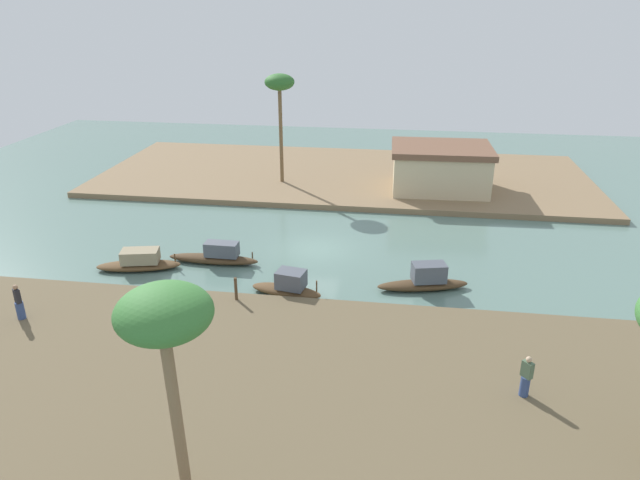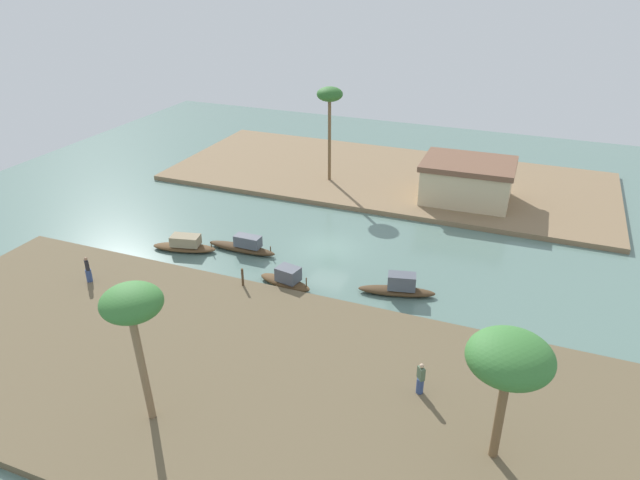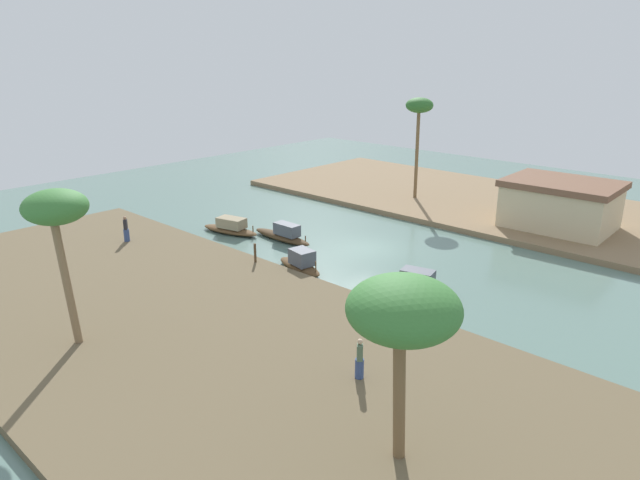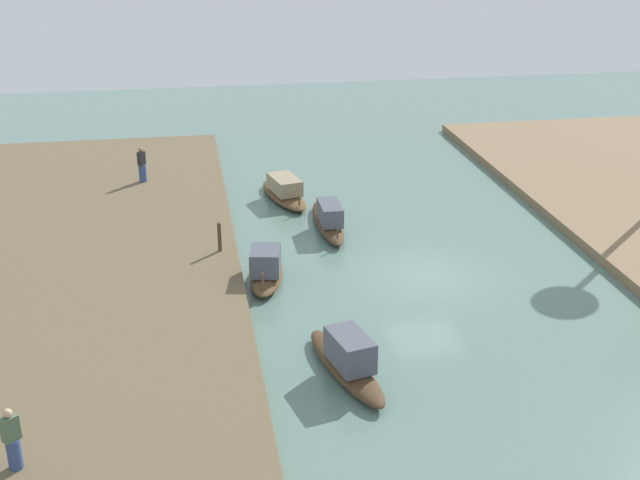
{
  "view_description": "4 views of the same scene",
  "coord_description": "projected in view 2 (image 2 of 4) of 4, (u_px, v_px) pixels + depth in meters",
  "views": [
    {
      "loc": [
        4.55,
        -29.58,
        13.04
      ],
      "look_at": [
        0.25,
        -0.1,
        0.61
      ],
      "focal_mm": 32.62,
      "sensor_mm": 36.0,
      "label": 1
    },
    {
      "loc": [
        12.64,
        -32.78,
        17.92
      ],
      "look_at": [
        -0.13,
        -1.11,
        1.05
      ],
      "focal_mm": 33.0,
      "sensor_mm": 36.0,
      "label": 2
    },
    {
      "loc": [
        20.27,
        -26.46,
        11.64
      ],
      "look_at": [
        -2.07,
        -2.29,
        0.62
      ],
      "focal_mm": 32.0,
      "sensor_mm": 36.0,
      "label": 3
    },
    {
      "loc": [
        25.38,
        -8.14,
        12.28
      ],
      "look_at": [
        -2.24,
        -3.43,
        0.69
      ],
      "focal_mm": 46.6,
      "sensor_mm": 36.0,
      "label": 4
    }
  ],
  "objects": [
    {
      "name": "palm_tree_left_far",
      "position": [
        510.0,
        359.0,
        20.57
      ],
      "size": [
        3.11,
        3.11,
        5.62
      ],
      "color": "brown",
      "rests_on": "riverbank_left"
    },
    {
      "name": "river_water",
      "position": [
        328.0,
        248.0,
        39.43
      ],
      "size": [
        66.05,
        66.05,
        0.0
      ],
      "primitive_type": "plane",
      "color": "slate",
      "rests_on": "ground"
    },
    {
      "name": "riverside_building",
      "position": [
        467.0,
        180.0,
        45.35
      ],
      "size": [
        7.07,
        5.54,
        3.14
      ],
      "rotation": [
        0.0,
        0.0,
        0.03
      ],
      "color": "beige",
      "rests_on": "riverbank_right"
    },
    {
      "name": "riverbank_left",
      "position": [
        217.0,
        373.0,
        27.45
      ],
      "size": [
        37.44,
        15.75,
        0.38
      ],
      "primitive_type": "cube",
      "color": "brown",
      "rests_on": "ground"
    },
    {
      "name": "palm_tree_right_tall",
      "position": [
        330.0,
        98.0,
        46.99
      ],
      "size": [
        2.1,
        2.1,
        7.82
      ],
      "color": "brown",
      "rests_on": "riverbank_right"
    },
    {
      "name": "person_on_near_bank",
      "position": [
        420.0,
        380.0,
        25.66
      ],
      "size": [
        0.45,
        0.45,
        1.56
      ],
      "rotation": [
        0.0,
        0.0,
        5.41
      ],
      "color": "#33477A",
      "rests_on": "riverbank_left"
    },
    {
      "name": "riverbank_right",
      "position": [
        387.0,
        177.0,
        51.24
      ],
      "size": [
        37.44,
        15.75,
        0.38
      ],
      "primitive_type": "cube",
      "color": "#846B4C",
      "rests_on": "ground"
    },
    {
      "name": "person_by_mooring",
      "position": [
        88.0,
        271.0,
        34.38
      ],
      "size": [
        0.47,
        0.47,
        1.6
      ],
      "rotation": [
        0.0,
        0.0,
        2.48
      ],
      "color": "#33477A",
      "rests_on": "riverbank_left"
    },
    {
      "name": "sampan_with_red_awning",
      "position": [
        244.0,
        246.0,
        38.72
      ],
      "size": [
        4.89,
        1.0,
        1.21
      ],
      "rotation": [
        0.0,
        0.0,
        -0.01
      ],
      "color": "#47331E",
      "rests_on": "river_water"
    },
    {
      "name": "palm_tree_left_near",
      "position": [
        132.0,
        307.0,
        22.07
      ],
      "size": [
        2.4,
        2.4,
        6.36
      ],
      "color": "#7F6647",
      "rests_on": "riverbank_left"
    },
    {
      "name": "sampan_near_left_bank",
      "position": [
        286.0,
        279.0,
        34.72
      ],
      "size": [
        3.61,
        1.7,
        1.28
      ],
      "rotation": [
        0.0,
        0.0,
        -0.18
      ],
      "color": "brown",
      "rests_on": "river_water"
    },
    {
      "name": "sampan_with_tall_canopy",
      "position": [
        185.0,
        245.0,
        38.89
      ],
      "size": [
        4.47,
        2.16,
        1.08
      ],
      "rotation": [
        0.0,
        0.0,
        0.22
      ],
      "color": "brown",
      "rests_on": "river_water"
    },
    {
      "name": "sampan_midstream",
      "position": [
        399.0,
        287.0,
        33.85
      ],
      "size": [
        4.55,
        1.99,
        1.34
      ],
      "rotation": [
        0.0,
        0.0,
        0.23
      ],
      "color": "#47331E",
      "rests_on": "river_water"
    },
    {
      "name": "mooring_post",
      "position": [
        243.0,
        277.0,
        34.01
      ],
      "size": [
        0.14,
        0.14,
        1.09
      ],
      "primitive_type": "cylinder",
      "color": "#4C3823",
      "rests_on": "riverbank_left"
    }
  ]
}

